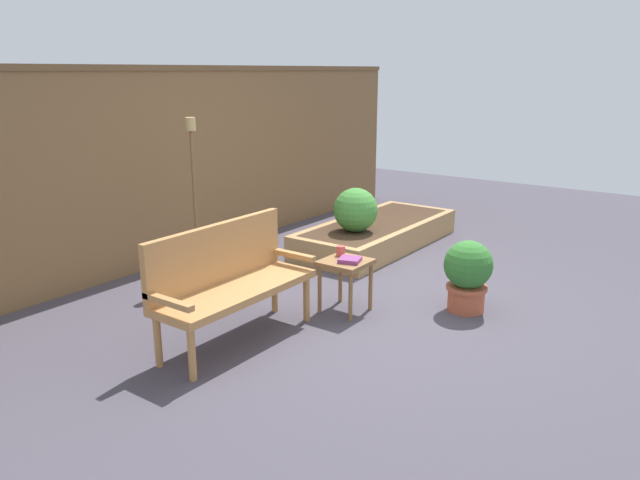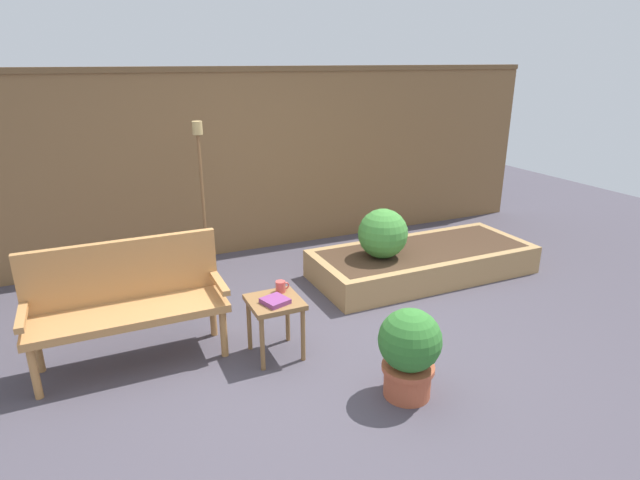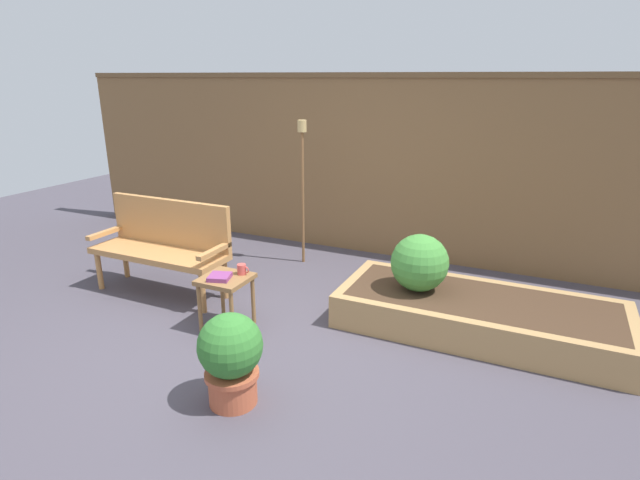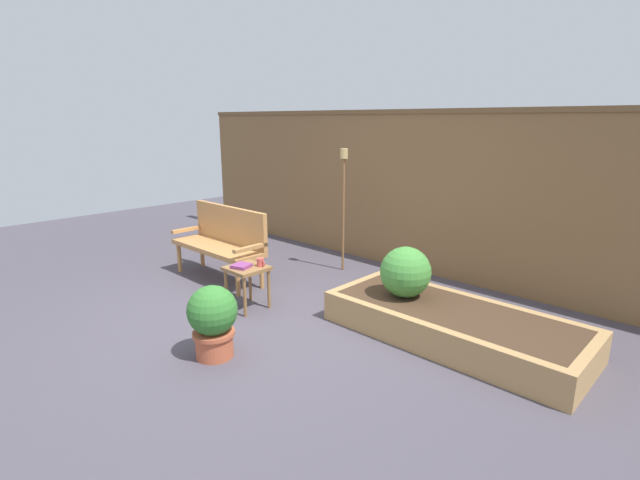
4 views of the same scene
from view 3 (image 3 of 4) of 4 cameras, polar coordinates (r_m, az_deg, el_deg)
name	(u,v)px [view 3 (image 3 of 4)]	position (r m, az deg, el deg)	size (l,w,h in m)	color
ground_plane	(252,342)	(4.33, -7.76, -11.43)	(14.00, 14.00, 0.00)	#47424C
fence_back	(363,165)	(6.19, 4.90, 8.50)	(8.40, 0.14, 2.16)	brown
garden_bench	(164,240)	(5.31, -17.26, 0.01)	(1.44, 0.48, 0.94)	#B77F47
side_table	(226,286)	(4.43, -10.64, -5.13)	(0.40, 0.40, 0.48)	olive
cup_on_table	(242,269)	(4.42, -8.84, -3.30)	(0.11, 0.08, 0.09)	#CC4C47
book_on_table	(220,277)	(4.36, -11.31, -4.13)	(0.18, 0.18, 0.04)	#7F3875
potted_boxwood	(231,356)	(3.47, -10.09, -12.78)	(0.44, 0.44, 0.65)	#B75638
raised_planter_bed	(478,315)	(4.61, 17.51, -8.09)	(2.40, 1.00, 0.30)	#AD8451
shrub_near_bench	(420,263)	(4.51, 11.23, -2.56)	(0.51, 0.51, 0.51)	brown
tiki_torch	(302,167)	(5.74, -2.00, 8.28)	(0.10, 0.10, 1.66)	brown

